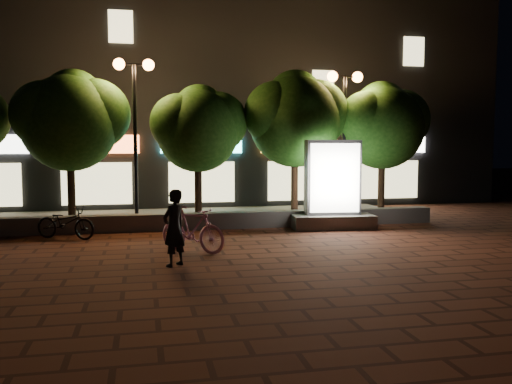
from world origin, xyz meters
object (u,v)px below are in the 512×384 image
object	(u,v)px
street_lamp_left	(134,98)
scooter_pink	(192,229)
tree_right	(296,116)
ad_kiosk	(332,193)
street_lamp_right	(345,106)
tree_left	(71,117)
tree_mid	(199,125)
tree_far_right	(383,122)
rider	(174,228)
scooter_parked	(66,222)

from	to	relation	value
street_lamp_left	scooter_pink	bearing A→B (deg)	-74.04
tree_right	ad_kiosk	world-z (taller)	tree_right
street_lamp_right	scooter_pink	distance (m)	8.09
tree_left	street_lamp_left	world-z (taller)	street_lamp_left
tree_mid	ad_kiosk	distance (m)	4.88
tree_mid	ad_kiosk	xyz separation A→B (m)	(3.90, -2.04, -2.12)
street_lamp_right	ad_kiosk	size ratio (longest dim) A/B	1.83
tree_mid	tree_right	xyz separation A→B (m)	(3.31, 0.00, 0.35)
tree_right	street_lamp_left	bearing A→B (deg)	-177.19
tree_mid	tree_far_right	xyz separation A→B (m)	(6.50, 0.00, 0.15)
ad_kiosk	street_lamp_right	bearing A→B (deg)	59.45
tree_right	rider	world-z (taller)	tree_right
scooter_pink	rider	xyz separation A→B (m)	(-0.51, -1.42, 0.27)
scooter_pink	scooter_parked	size ratio (longest dim) A/B	1.05
street_lamp_left	rider	size ratio (longest dim) A/B	3.16
tree_right	street_lamp_left	xyz separation A→B (m)	(-5.36, -0.26, 0.46)
tree_left	rider	distance (m)	7.47
tree_left	scooter_pink	size ratio (longest dim) A/B	2.65
tree_left	scooter_parked	distance (m)	3.87
tree_far_right	street_lamp_left	world-z (taller)	street_lamp_left
tree_mid	street_lamp_right	bearing A→B (deg)	-3.04
tree_far_right	rider	distance (m)	10.35
rider	scooter_parked	xyz separation A→B (m)	(-2.72, 3.95, -0.36)
scooter_pink	scooter_parked	bearing A→B (deg)	94.31
tree_left	rider	world-z (taller)	tree_left
tree_right	rider	bearing A→B (deg)	-125.15
tree_left	scooter_pink	distance (m)	6.64
ad_kiosk	scooter_parked	bearing A→B (deg)	-176.91
tree_mid	scooter_parked	distance (m)	5.39
tree_mid	rider	xyz separation A→B (m)	(-1.21, -6.41, -2.40)
tree_far_right	street_lamp_right	distance (m)	1.66
street_lamp_left	rider	world-z (taller)	street_lamp_left
scooter_pink	scooter_parked	distance (m)	4.10
tree_right	rider	size ratio (longest dim) A/B	3.09
tree_right	scooter_parked	xyz separation A→B (m)	(-7.23, -2.46, -3.11)
tree_mid	tree_right	bearing A→B (deg)	0.00
tree_mid	street_lamp_left	size ratio (longest dim) A/B	0.87
street_lamp_right	scooter_parked	distance (m)	9.77
street_lamp_left	street_lamp_right	size ratio (longest dim) A/B	1.04
ad_kiosk	scooter_pink	xyz separation A→B (m)	(-4.60, -2.95, -0.54)
tree_mid	street_lamp_left	xyz separation A→B (m)	(-2.05, -0.26, 0.81)
tree_far_right	street_lamp_right	size ratio (longest dim) A/B	0.96
tree_left	street_lamp_right	distance (m)	8.96
tree_left	tree_right	bearing A→B (deg)	0.00
tree_left	scooter_parked	size ratio (longest dim) A/B	2.79
rider	scooter_pink	bearing A→B (deg)	-153.17
ad_kiosk	rider	world-z (taller)	ad_kiosk
rider	ad_kiosk	bearing A→B (deg)	177.17
scooter_parked	street_lamp_left	bearing A→B (deg)	-14.18
tree_mid	ad_kiosk	size ratio (longest dim) A/B	1.65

